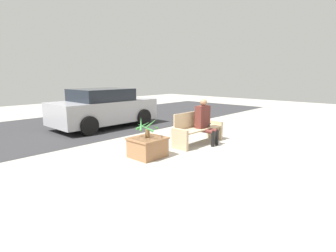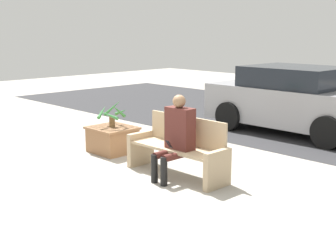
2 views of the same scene
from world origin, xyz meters
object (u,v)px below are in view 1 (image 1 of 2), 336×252
Objects in this scene: parked_car at (104,108)px; potted_plant at (147,127)px; bollard_post at (200,116)px; bench at (197,129)px; planter_box at (148,146)px; person_seated at (205,119)px.

potted_plant is at bearing -109.87° from parked_car.
potted_plant reaches higher than bollard_post.
bollard_post is (2.57, 1.77, -0.10)m from bench.
parked_car is 3.78m from bollard_post.
potted_plant is (0.00, 0.01, 0.47)m from planter_box.
potted_plant is 4.23m from parked_car.
parked_car reaches higher than person_seated.
person_seated is at bearing -141.61° from bollard_post.
parked_car reaches higher than bollard_post.
bollard_post is (4.41, 1.67, 0.07)m from planter_box.
person_seated is at bearing -8.10° from planter_box.
person_seated is 1.97m from potted_plant.
bollard_post is at bearing 20.64° from potted_plant.
person_seated reaches higher than bench.
bollard_post is (2.45, 1.94, -0.38)m from person_seated.
potted_plant is at bearing 65.49° from planter_box.
bench is 3.13m from bollard_post.
planter_box is 1.38× the size of potted_plant.
person_seated is 4.29m from parked_car.
bench is at bearing 125.07° from person_seated.
planter_box is 0.21× the size of parked_car.
parked_car is at bearing 142.02° from bollard_post.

